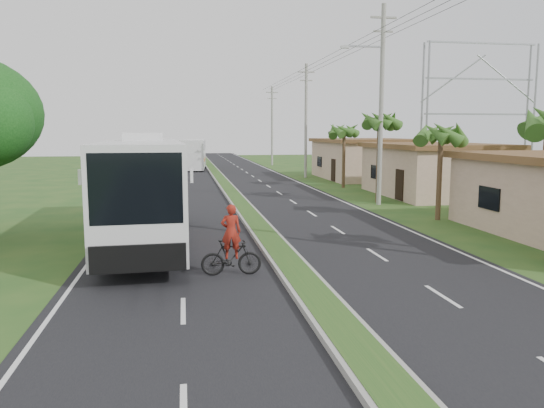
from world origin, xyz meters
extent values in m
plane|color=#224B1B|center=(0.00, 0.00, 0.00)|extent=(180.00, 180.00, 0.00)
cube|color=black|center=(0.00, 20.00, 0.01)|extent=(14.00, 160.00, 0.02)
cube|color=gray|center=(0.00, 20.00, 0.10)|extent=(1.20, 160.00, 0.17)
cube|color=#224B1B|center=(0.00, 20.00, 0.18)|extent=(0.95, 160.00, 0.02)
cube|color=silver|center=(-6.70, 20.00, 0.00)|extent=(0.12, 160.00, 0.01)
cube|color=silver|center=(6.70, 20.00, 0.00)|extent=(0.12, 160.00, 0.01)
cube|color=tan|center=(14.00, 22.00, 1.68)|extent=(7.00, 10.00, 3.35)
cube|color=#50351C|center=(14.00, 22.00, 3.51)|extent=(7.60, 10.60, 0.32)
cube|color=tan|center=(14.00, 36.00, 1.75)|extent=(8.00, 11.00, 3.50)
cube|color=#50351C|center=(14.00, 36.00, 3.66)|extent=(8.60, 11.60, 0.32)
cylinder|color=#473321|center=(9.40, 12.00, 2.30)|extent=(0.26, 0.26, 4.60)
cylinder|color=#473321|center=(8.80, 19.00, 2.70)|extent=(0.26, 0.26, 5.40)
cylinder|color=#473321|center=(9.30, 28.00, 2.40)|extent=(0.26, 0.26, 4.80)
cylinder|color=#473321|center=(17.50, 15.00, 2.60)|extent=(0.26, 0.26, 5.20)
cylinder|color=gray|center=(8.50, 18.00, 6.00)|extent=(0.28, 0.28, 12.00)
cube|color=gray|center=(8.50, 18.00, 11.20)|extent=(1.60, 0.12, 0.12)
cube|color=gray|center=(8.50, 18.00, 10.40)|extent=(1.20, 0.10, 0.10)
cube|color=gray|center=(7.30, 18.00, 9.50)|extent=(2.40, 0.10, 0.10)
cylinder|color=gray|center=(8.50, 38.00, 5.50)|extent=(0.28, 0.28, 11.00)
cube|color=gray|center=(8.50, 38.00, 10.20)|extent=(1.60, 0.12, 0.12)
cube|color=gray|center=(8.50, 38.00, 9.40)|extent=(1.20, 0.10, 0.10)
cylinder|color=gray|center=(8.50, 58.00, 5.25)|extent=(0.28, 0.28, 10.50)
cube|color=gray|center=(8.50, 58.00, 9.70)|extent=(1.60, 0.12, 0.12)
cube|color=gray|center=(8.50, 58.00, 8.90)|extent=(1.20, 0.10, 0.10)
cylinder|color=gray|center=(17.00, 29.50, 6.00)|extent=(0.18, 0.18, 12.00)
cylinder|color=gray|center=(27.00, 29.50, 6.00)|extent=(0.18, 0.18, 12.00)
cylinder|color=gray|center=(17.00, 30.50, 6.00)|extent=(0.18, 0.18, 12.00)
cylinder|color=gray|center=(27.00, 30.50, 6.00)|extent=(0.18, 0.18, 12.00)
cube|color=gray|center=(22.00, 30.00, 6.00)|extent=(10.00, 0.14, 0.14)
cube|color=gray|center=(22.00, 30.00, 9.00)|extent=(10.00, 0.14, 0.14)
cube|color=gray|center=(22.00, 30.00, 12.00)|extent=(10.00, 0.14, 0.14)
cube|color=silver|center=(-5.00, 8.96, 2.32)|extent=(3.40, 13.84, 3.61)
cube|color=black|center=(-5.03, 9.64, 3.11)|extent=(3.34, 11.09, 1.44)
cube|color=black|center=(-4.74, 2.16, 2.89)|extent=(2.58, 0.24, 2.02)
cube|color=red|center=(-4.95, 7.59, 1.60)|extent=(3.14, 6.06, 0.63)
cube|color=#FFA915|center=(-5.02, 9.30, 1.31)|extent=(3.05, 3.55, 0.29)
cube|color=silver|center=(-5.06, 10.33, 4.28)|extent=(1.71, 2.81, 0.32)
cylinder|color=black|center=(-6.13, 4.56, 0.60)|extent=(0.41, 1.20, 1.19)
cylinder|color=black|center=(-3.54, 4.66, 0.60)|extent=(0.41, 1.20, 1.19)
cylinder|color=black|center=(-6.44, 12.57, 0.60)|extent=(0.41, 1.20, 1.19)
cylinder|color=black|center=(-3.86, 12.67, 0.60)|extent=(0.41, 1.20, 1.19)
cube|color=white|center=(-2.11, 52.62, 1.86)|extent=(3.40, 12.33, 3.39)
cube|color=black|center=(-2.08, 53.15, 2.87)|extent=(3.25, 9.16, 1.15)
cube|color=orange|center=(-2.18, 51.56, 1.21)|extent=(3.06, 5.99, 0.37)
cylinder|color=black|center=(-3.59, 47.66, 0.51)|extent=(0.38, 1.04, 1.02)
cylinder|color=black|center=(-1.26, 47.52, 0.51)|extent=(0.38, 1.04, 1.02)
cylinder|color=black|center=(-3.00, 57.19, 0.51)|extent=(0.38, 1.04, 1.02)
cylinder|color=black|center=(-0.67, 57.04, 0.51)|extent=(0.38, 1.04, 1.02)
imported|color=black|center=(-2.00, 3.12, 0.57)|extent=(1.90, 0.60, 1.13)
imported|color=maroon|center=(-2.00, 3.12, 1.41)|extent=(0.64, 0.43, 1.71)
camera|label=1|loc=(-3.42, -13.03, 4.48)|focal=35.00mm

